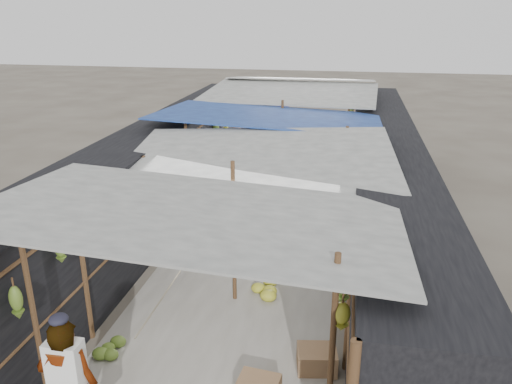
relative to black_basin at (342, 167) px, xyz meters
The scene contains 11 objects.
aisle_slab 5.00m from the black_basin, 109.87° to the right, with size 3.60×16.00×0.02m, color #9E998E.
stall_left 6.53m from the black_basin, 133.09° to the right, with size 1.40×15.00×2.30m, color black.
stall_right 4.92m from the black_basin, 78.00° to the right, with size 1.40×15.00×2.30m, color black.
crate_mid 9.81m from the black_basin, 90.68° to the right, with size 0.56×0.45×0.34m, color #8F6B49.
crate_back 3.01m from the black_basin, behind, with size 0.41×0.33×0.26m, color #8F6B49.
black_basin is the anchor object (origin of this frame).
shopper_blue 3.68m from the black_basin, 128.14° to the right, with size 0.79×0.61×1.62m, color #2046A3.
vendor_seated 1.02m from the black_basin, behind, with size 0.62×0.36×0.96m, color #47413E.
market_canopy 5.19m from the black_basin, 111.05° to the right, with size 5.62×15.20×2.77m.
hanging_bananas 5.11m from the black_basin, 110.09° to the right, with size 3.96×13.52×0.88m.
floor_bananas 4.99m from the black_basin, 113.63° to the right, with size 3.75×10.69×0.34m.
Camera 1 is at (1.82, -4.59, 4.90)m, focal length 35.00 mm.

